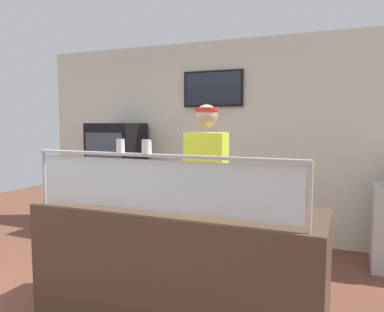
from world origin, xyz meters
TOP-DOWN VIEW (x-y plane):
  - ground_plane at (1.11, 1.00)m, footprint 12.00×12.00m
  - shop_rear_unit at (1.10, 2.81)m, footprint 6.62×0.13m
  - serving_counter at (1.11, 0.39)m, footprint 2.22×0.78m
  - sneeze_guard at (1.11, 0.06)m, footprint 2.04×0.06m
  - pizza_tray at (1.16, 0.49)m, footprint 0.51×0.51m
  - pizza_server at (1.16, 0.47)m, footprint 0.08×0.28m
  - parmesan_shaker at (0.82, 0.06)m, footprint 0.06×0.06m
  - pepper_flake_shaker at (1.03, 0.06)m, footprint 0.07×0.07m
  - worker_figure at (1.07, 1.10)m, footprint 0.41×0.50m
  - drink_fridge at (-0.79, 2.36)m, footprint 0.69×0.62m

SIDE VIEW (x-z plane):
  - ground_plane at x=1.11m, z-range 0.00..0.00m
  - serving_counter at x=1.11m, z-range 0.00..0.95m
  - drink_fridge at x=-0.79m, z-range 0.00..1.58m
  - pizza_tray at x=1.16m, z-range 0.95..0.99m
  - pizza_server at x=1.16m, z-range 0.99..0.99m
  - worker_figure at x=1.07m, z-range 0.13..1.89m
  - sneeze_guard at x=1.11m, z-range 1.01..1.44m
  - shop_rear_unit at x=1.10m, z-range 0.01..2.71m
  - pepper_flake_shaker at x=1.03m, z-range 1.38..1.47m
  - parmesan_shaker at x=0.82m, z-range 1.38..1.47m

